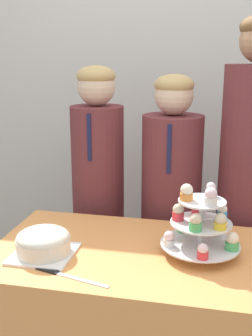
% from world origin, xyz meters
% --- Properties ---
extents(wall_back, '(9.00, 0.06, 2.70)m').
position_xyz_m(wall_back, '(0.00, 1.59, 1.35)').
color(wall_back, silver).
rests_on(wall_back, ground_plane).
extents(round_cake, '(0.22, 0.22, 0.10)m').
position_xyz_m(round_cake, '(-0.39, 0.22, 0.82)').
color(round_cake, white).
rests_on(round_cake, table).
extents(cake_knife, '(0.27, 0.09, 0.01)m').
position_xyz_m(cake_knife, '(-0.29, 0.10, 0.77)').
color(cake_knife, silver).
rests_on(cake_knife, table).
extents(cupcake_stand, '(0.29, 0.29, 0.27)m').
position_xyz_m(cupcake_stand, '(0.17, 0.34, 0.89)').
color(cupcake_stand, silver).
rests_on(cupcake_stand, table).
extents(student_0, '(0.26, 0.27, 1.43)m').
position_xyz_m(student_0, '(-0.37, 0.87, 0.69)').
color(student_0, brown).
rests_on(student_0, ground_plane).
extents(student_1, '(0.29, 0.29, 1.39)m').
position_xyz_m(student_1, '(-0.00, 0.87, 0.66)').
color(student_1, brown).
rests_on(student_1, ground_plane).
extents(student_2, '(0.31, 0.31, 1.64)m').
position_xyz_m(student_2, '(0.37, 0.87, 0.79)').
color(student_2, brown).
rests_on(student_2, ground_plane).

